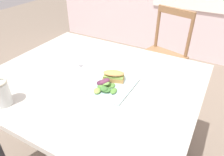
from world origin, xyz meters
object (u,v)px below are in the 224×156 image
object	(u,v)px
sandwich_half_front	(114,76)
mason_jar_iced_tea	(1,94)
plate_lunch	(108,84)
fork_on_napkin	(74,70)
chair_wooden_far	(162,56)
dining_table	(93,96)

from	to	relation	value
sandwich_half_front	mason_jar_iced_tea	distance (m)	0.53
plate_lunch	sandwich_half_front	world-z (taller)	sandwich_half_front
plate_lunch	fork_on_napkin	size ratio (longest dim) A/B	1.37
chair_wooden_far	mason_jar_iced_tea	world-z (taller)	chair_wooden_far
chair_wooden_far	fork_on_napkin	distance (m)	1.07
chair_wooden_far	plate_lunch	distance (m)	1.07
chair_wooden_far	dining_table	bearing A→B (deg)	-95.91
sandwich_half_front	mason_jar_iced_tea	bearing A→B (deg)	-131.23
fork_on_napkin	dining_table	bearing A→B (deg)	-5.25
dining_table	chair_wooden_far	distance (m)	1.03
chair_wooden_far	fork_on_napkin	xyz separation A→B (m)	(-0.24, -1.00, 0.30)
chair_wooden_far	mason_jar_iced_tea	distance (m)	1.47
plate_lunch	sandwich_half_front	size ratio (longest dim) A/B	2.07
mason_jar_iced_tea	plate_lunch	bearing A→B (deg)	46.64
sandwich_half_front	chair_wooden_far	bearing A→B (deg)	90.87
plate_lunch	mason_jar_iced_tea	distance (m)	0.50
dining_table	sandwich_half_front	bearing A→B (deg)	12.33
fork_on_napkin	mason_jar_iced_tea	size ratio (longest dim) A/B	1.50
plate_lunch	fork_on_napkin	distance (m)	0.24
chair_wooden_far	plate_lunch	bearing A→B (deg)	-89.71
mason_jar_iced_tea	chair_wooden_far	bearing A→B (deg)	76.37
dining_table	sandwich_half_front	xyz separation A→B (m)	(0.12, 0.03, 0.16)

